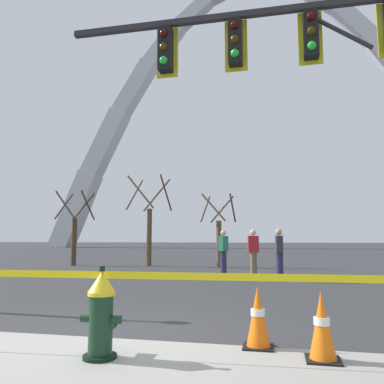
# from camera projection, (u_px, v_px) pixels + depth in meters

# --- Properties ---
(ground_plane) EXTENTS (240.00, 240.00, 0.00)m
(ground_plane) POSITION_uv_depth(u_px,v_px,m) (103.00, 338.00, 5.09)
(ground_plane) COLOR #333335
(fire_hydrant) EXTENTS (0.46, 0.48, 0.99)m
(fire_hydrant) POSITION_uv_depth(u_px,v_px,m) (101.00, 315.00, 4.25)
(fire_hydrant) COLOR black
(fire_hydrant) RESTS_ON ground
(caution_tape_barrier) EXTENTS (6.36, 0.34, 0.96)m
(caution_tape_barrier) POSITION_uv_depth(u_px,v_px,m) (135.00, 294.00, 4.36)
(caution_tape_barrier) COLOR #232326
(caution_tape_barrier) RESTS_ON ground
(traffic_cone_by_hydrant) EXTENTS (0.36, 0.36, 0.73)m
(traffic_cone_by_hydrant) POSITION_uv_depth(u_px,v_px,m) (322.00, 327.00, 4.15)
(traffic_cone_by_hydrant) COLOR black
(traffic_cone_by_hydrant) RESTS_ON ground
(traffic_cone_mid_sidewalk) EXTENTS (0.36, 0.36, 0.73)m
(traffic_cone_mid_sidewalk) POSITION_uv_depth(u_px,v_px,m) (258.00, 317.00, 4.65)
(traffic_cone_mid_sidewalk) COLOR black
(traffic_cone_mid_sidewalk) RESTS_ON ground
(traffic_signal_gantry) EXTENTS (7.82, 0.44, 6.00)m
(traffic_signal_gantry) POSITION_uv_depth(u_px,v_px,m) (336.00, 66.00, 7.07)
(traffic_signal_gantry) COLOR #232326
(traffic_signal_gantry) RESTS_ON ground
(monument_arch) EXTENTS (60.00, 2.81, 38.74)m
(monument_arch) POSITION_uv_depth(u_px,v_px,m) (257.00, 120.00, 53.01)
(monument_arch) COLOR silver
(monument_arch) RESTS_ON ground
(tree_far_left) EXTENTS (1.65, 1.66, 3.55)m
(tree_far_left) POSITION_uv_depth(u_px,v_px,m) (74.00, 232.00, 18.81)
(tree_far_left) COLOR #473323
(tree_far_left) RESTS_ON ground
(tree_left_mid) EXTENTS (1.96, 1.97, 4.25)m
(tree_left_mid) POSITION_uv_depth(u_px,v_px,m) (149.00, 226.00, 18.64)
(tree_left_mid) COLOR brown
(tree_left_mid) RESTS_ON ground
(tree_center_left) EXTENTS (1.53, 1.54, 3.29)m
(tree_center_left) POSITION_uv_depth(u_px,v_px,m) (219.00, 235.00, 17.61)
(tree_center_left) COLOR brown
(tree_center_left) RESTS_ON ground
(pedestrian_walking_left) EXTENTS (0.34, 0.39, 1.59)m
(pedestrian_walking_left) POSITION_uv_depth(u_px,v_px,m) (223.00, 252.00, 14.01)
(pedestrian_walking_left) COLOR #232847
(pedestrian_walking_left) RESTS_ON ground
(pedestrian_standing_center) EXTENTS (0.24, 0.36, 1.59)m
(pedestrian_standing_center) POSITION_uv_depth(u_px,v_px,m) (279.00, 254.00, 11.94)
(pedestrian_standing_center) COLOR #232847
(pedestrian_standing_center) RESTS_ON ground
(pedestrian_walking_right) EXTENTS (0.38, 0.27, 1.59)m
(pedestrian_walking_right) POSITION_uv_depth(u_px,v_px,m) (253.00, 253.00, 12.77)
(pedestrian_walking_right) COLOR brown
(pedestrian_walking_right) RESTS_ON ground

